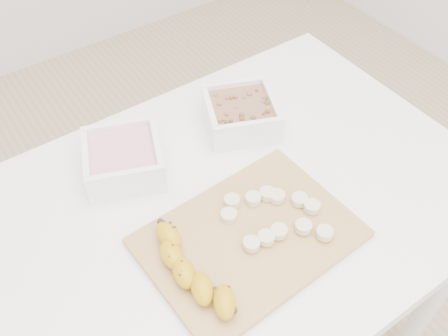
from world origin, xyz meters
TOP-DOWN VIEW (x-y plane):
  - table at (0.00, 0.00)m, footprint 1.00×0.70m
  - bowl_yogurt at (-0.14, 0.18)m, footprint 0.19×0.19m
  - bowl_granola at (0.13, 0.16)m, footprint 0.19×0.19m
  - cutting_board at (-0.03, -0.10)m, footprint 0.38×0.28m
  - banana at (-0.16, -0.11)m, footprint 0.09×0.21m
  - banana_slices at (0.03, -0.09)m, footprint 0.17×0.18m

SIDE VIEW (x-z plane):
  - table at x=0.00m, z-range 0.28..1.03m
  - cutting_board at x=-0.03m, z-range 0.75..0.76m
  - banana_slices at x=0.03m, z-range 0.76..0.78m
  - banana at x=-0.16m, z-range 0.77..0.80m
  - bowl_granola at x=0.13m, z-range 0.75..0.82m
  - bowl_yogurt at x=-0.14m, z-range 0.75..0.82m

